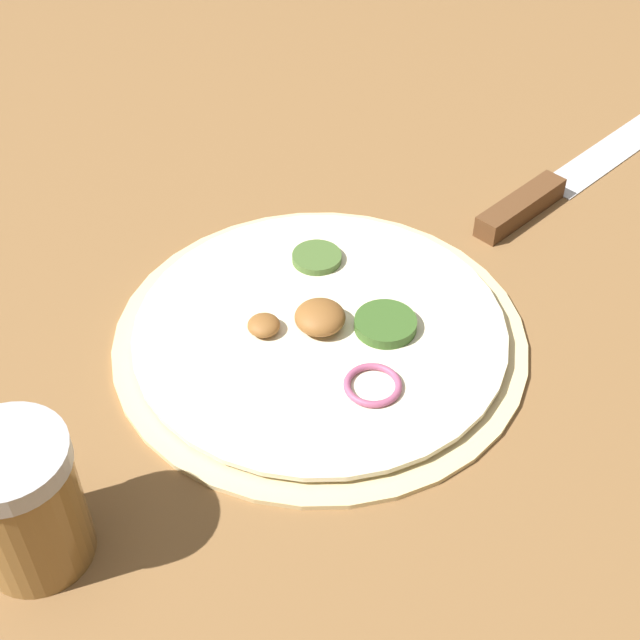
{
  "coord_description": "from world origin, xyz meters",
  "views": [
    {
      "loc": [
        0.05,
        0.44,
        0.43
      ],
      "look_at": [
        0.0,
        0.0,
        0.02
      ],
      "focal_mm": 50.0,
      "sensor_mm": 36.0,
      "label": 1
    }
  ],
  "objects": [
    {
      "name": "ground_plane",
      "position": [
        0.0,
        0.0,
        0.0
      ],
      "size": [
        3.0,
        3.0,
        0.0
      ],
      "primitive_type": "plane",
      "color": "brown"
    },
    {
      "name": "spice_jar",
      "position": [
        0.17,
        0.15,
        0.04
      ],
      "size": [
        0.06,
        0.06,
        0.09
      ],
      "color": "olive",
      "rests_on": "ground_plane"
    },
    {
      "name": "pizza",
      "position": [
        -0.0,
        -0.0,
        0.01
      ],
      "size": [
        0.28,
        0.28,
        0.03
      ],
      "color": "beige",
      "rests_on": "ground_plane"
    },
    {
      "name": "knife",
      "position": [
        -0.21,
        -0.15,
        0.01
      ],
      "size": [
        0.23,
        0.18,
        0.02
      ],
      "rotation": [
        0.0,
        0.0,
        3.79
      ],
      "color": "silver",
      "rests_on": "ground_plane"
    }
  ]
}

